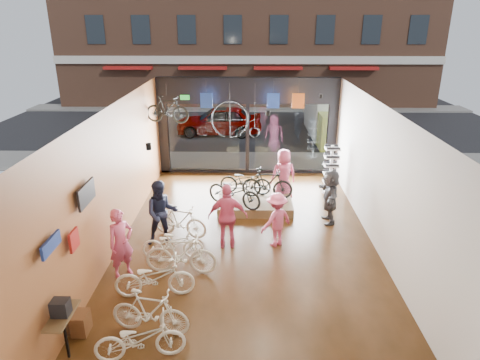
{
  "coord_description": "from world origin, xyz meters",
  "views": [
    {
      "loc": [
        -0.01,
        -10.45,
        5.85
      ],
      "look_at": [
        -0.22,
        1.4,
        1.38
      ],
      "focal_mm": 32.0,
      "sensor_mm": 36.0,
      "label": 1
    }
  ],
  "objects_px": {
    "box_truck": "(334,116)",
    "sunglasses_rack": "(331,169)",
    "floor_bike_3": "(181,254)",
    "display_bike_left": "(234,191)",
    "penny_farthing": "(238,121)",
    "customer_2": "(228,216)",
    "floor_bike_0": "(140,339)",
    "street_car": "(219,121)",
    "customer_0": "(121,243)",
    "customer_3": "(276,220)",
    "customer_4": "(283,175)",
    "floor_bike_5": "(180,221)",
    "floor_bike_2": "(155,278)",
    "display_platform": "(255,203)",
    "hung_bike": "(167,109)",
    "floor_bike_4": "(173,244)",
    "customer_5": "(330,197)",
    "display_bike_mid": "(267,184)",
    "customer_1": "(162,213)",
    "display_bike_right": "(245,181)",
    "floor_bike_1": "(150,312)"
  },
  "relations": [
    {
      "from": "floor_bike_4",
      "to": "sunglasses_rack",
      "type": "bearing_deg",
      "value": -48.1
    },
    {
      "from": "floor_bike_5",
      "to": "hung_bike",
      "type": "height_order",
      "value": "hung_bike"
    },
    {
      "from": "floor_bike_5",
      "to": "sunglasses_rack",
      "type": "height_order",
      "value": "sunglasses_rack"
    },
    {
      "from": "floor_bike_2",
      "to": "hung_bike",
      "type": "relative_size",
      "value": 1.12
    },
    {
      "from": "floor_bike_4",
      "to": "customer_0",
      "type": "relative_size",
      "value": 0.91
    },
    {
      "from": "box_truck",
      "to": "sunglasses_rack",
      "type": "relative_size",
      "value": 3.61
    },
    {
      "from": "box_truck",
      "to": "floor_bike_0",
      "type": "height_order",
      "value": "box_truck"
    },
    {
      "from": "customer_5",
      "to": "penny_farthing",
      "type": "height_order",
      "value": "penny_farthing"
    },
    {
      "from": "display_bike_left",
      "to": "customer_3",
      "type": "xyz_separation_m",
      "value": [
        1.2,
        -1.95,
        -0.03
      ]
    },
    {
      "from": "customer_3",
      "to": "customer_4",
      "type": "bearing_deg",
      "value": -135.22
    },
    {
      "from": "display_bike_right",
      "to": "floor_bike_4",
      "type": "bearing_deg",
      "value": 163.81
    },
    {
      "from": "customer_4",
      "to": "display_bike_mid",
      "type": "bearing_deg",
      "value": 31.9
    },
    {
      "from": "street_car",
      "to": "floor_bike_3",
      "type": "bearing_deg",
      "value": -0.31
    },
    {
      "from": "customer_1",
      "to": "floor_bike_4",
      "type": "bearing_deg",
      "value": -77.34
    },
    {
      "from": "customer_4",
      "to": "customer_5",
      "type": "height_order",
      "value": "customer_4"
    },
    {
      "from": "display_bike_left",
      "to": "customer_3",
      "type": "height_order",
      "value": "customer_3"
    },
    {
      "from": "floor_bike_5",
      "to": "display_bike_left",
      "type": "relative_size",
      "value": 0.85
    },
    {
      "from": "floor_bike_5",
      "to": "display_bike_mid",
      "type": "xyz_separation_m",
      "value": [
        2.55,
        2.15,
        0.33
      ]
    },
    {
      "from": "display_platform",
      "to": "hung_bike",
      "type": "distance_m",
      "value": 4.46
    },
    {
      "from": "floor_bike_4",
      "to": "customer_4",
      "type": "distance_m",
      "value": 5.07
    },
    {
      "from": "street_car",
      "to": "hung_bike",
      "type": "xyz_separation_m",
      "value": [
        -1.26,
        -7.8,
        2.15
      ]
    },
    {
      "from": "floor_bike_4",
      "to": "display_platform",
      "type": "relative_size",
      "value": 0.66
    },
    {
      "from": "display_bike_left",
      "to": "penny_farthing",
      "type": "xyz_separation_m",
      "value": [
        0.06,
        2.38,
        1.71
      ]
    },
    {
      "from": "street_car",
      "to": "floor_bike_1",
      "type": "distance_m",
      "value": 15.58
    },
    {
      "from": "box_truck",
      "to": "floor_bike_5",
      "type": "bearing_deg",
      "value": -120.73
    },
    {
      "from": "display_bike_left",
      "to": "customer_2",
      "type": "xyz_separation_m",
      "value": [
        -0.11,
        -2.06,
        0.12
      ]
    },
    {
      "from": "street_car",
      "to": "penny_farthing",
      "type": "relative_size",
      "value": 2.75
    },
    {
      "from": "display_bike_left",
      "to": "customer_5",
      "type": "xyz_separation_m",
      "value": [
        2.91,
        -0.47,
        0.05
      ]
    },
    {
      "from": "customer_0",
      "to": "penny_farthing",
      "type": "xyz_separation_m",
      "value": [
        2.64,
        5.87,
        1.63
      ]
    },
    {
      "from": "floor_bike_3",
      "to": "customer_0",
      "type": "height_order",
      "value": "customer_0"
    },
    {
      "from": "floor_bike_0",
      "to": "display_bike_left",
      "type": "relative_size",
      "value": 0.87
    },
    {
      "from": "floor_bike_3",
      "to": "sunglasses_rack",
      "type": "relative_size",
      "value": 1.0
    },
    {
      "from": "floor_bike_5",
      "to": "floor_bike_2",
      "type": "bearing_deg",
      "value": -167.0
    },
    {
      "from": "display_bike_mid",
      "to": "hung_bike",
      "type": "distance_m",
      "value": 4.35
    },
    {
      "from": "hung_bike",
      "to": "floor_bike_3",
      "type": "bearing_deg",
      "value": -154.94
    },
    {
      "from": "customer_2",
      "to": "sunglasses_rack",
      "type": "xyz_separation_m",
      "value": [
        3.47,
        3.95,
        -0.03
      ]
    },
    {
      "from": "floor_bike_0",
      "to": "customer_2",
      "type": "distance_m",
      "value": 4.4
    },
    {
      "from": "customer_3",
      "to": "floor_bike_3",
      "type": "bearing_deg",
      "value": -6.58
    },
    {
      "from": "floor_bike_3",
      "to": "floor_bike_4",
      "type": "bearing_deg",
      "value": 28.25
    },
    {
      "from": "floor_bike_3",
      "to": "floor_bike_5",
      "type": "distance_m",
      "value": 1.92
    },
    {
      "from": "box_truck",
      "to": "customer_3",
      "type": "height_order",
      "value": "box_truck"
    },
    {
      "from": "floor_bike_3",
      "to": "box_truck",
      "type": "bearing_deg",
      "value": -21.95
    },
    {
      "from": "customer_2",
      "to": "display_bike_mid",
      "type": "bearing_deg",
      "value": -115.57
    },
    {
      "from": "display_platform",
      "to": "display_bike_right",
      "type": "bearing_deg",
      "value": 124.91
    },
    {
      "from": "street_car",
      "to": "customer_3",
      "type": "bearing_deg",
      "value": 10.95
    },
    {
      "from": "street_car",
      "to": "floor_bike_5",
      "type": "bearing_deg",
      "value": -1.85
    },
    {
      "from": "street_car",
      "to": "floor_bike_2",
      "type": "xyz_separation_m",
      "value": [
        -0.52,
        -14.37,
        -0.31
      ]
    },
    {
      "from": "box_truck",
      "to": "customer_1",
      "type": "distance_m",
      "value": 12.84
    },
    {
      "from": "display_bike_left",
      "to": "box_truck",
      "type": "bearing_deg",
      "value": 1.83
    },
    {
      "from": "display_platform",
      "to": "customer_5",
      "type": "xyz_separation_m",
      "value": [
        2.24,
        -1.04,
        0.69
      ]
    }
  ]
}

